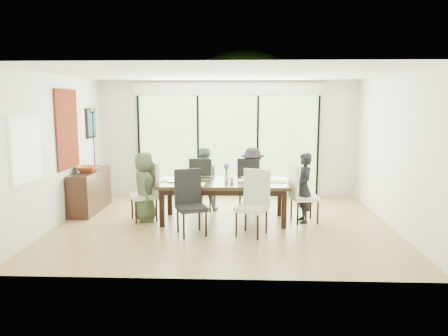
{
  "coord_description": "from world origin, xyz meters",
  "views": [
    {
      "loc": [
        0.32,
        -7.73,
        2.23
      ],
      "look_at": [
        0.0,
        0.25,
        1.0
      ],
      "focal_mm": 35.0,
      "sensor_mm": 36.0,
      "label": 1
    }
  ],
  "objects_px": {
    "chair_left_end": "(144,192)",
    "vase": "(226,178)",
    "chair_right_end": "(305,193)",
    "chair_far_left": "(203,183)",
    "person_far_left": "(203,179)",
    "cup_b": "(232,180)",
    "bowl": "(87,169)",
    "table_top": "(224,183)",
    "person_left_end": "(145,187)",
    "cup_a": "(187,177)",
    "sideboard": "(90,191)",
    "laptop": "(177,182)",
    "chair_near_right": "(252,203)",
    "person_far_right": "(252,179)",
    "cup_c": "(267,178)",
    "person_right_end": "(304,188)",
    "chair_far_right": "(252,184)",
    "chair_near_left": "(192,203)"
  },
  "relations": [
    {
      "from": "person_right_end",
      "to": "laptop",
      "type": "bearing_deg",
      "value": -95.72
    },
    {
      "from": "chair_far_right",
      "to": "cup_c",
      "type": "bearing_deg",
      "value": 130.69
    },
    {
      "from": "chair_right_end",
      "to": "person_far_right",
      "type": "xyz_separation_m",
      "value": [
        -0.95,
        0.83,
        0.1
      ]
    },
    {
      "from": "chair_right_end",
      "to": "chair_far_left",
      "type": "height_order",
      "value": "same"
    },
    {
      "from": "vase",
      "to": "laptop",
      "type": "xyz_separation_m",
      "value": [
        -0.9,
        -0.15,
        -0.05
      ]
    },
    {
      "from": "table_top",
      "to": "laptop",
      "type": "relative_size",
      "value": 7.27
    },
    {
      "from": "chair_far_right",
      "to": "person_far_left",
      "type": "relative_size",
      "value": 0.85
    },
    {
      "from": "vase",
      "to": "bowl",
      "type": "relative_size",
      "value": 0.27
    },
    {
      "from": "chair_near_right",
      "to": "chair_far_left",
      "type": "bearing_deg",
      "value": 143.04
    },
    {
      "from": "person_far_left",
      "to": "cup_b",
      "type": "height_order",
      "value": "person_far_left"
    },
    {
      "from": "person_far_left",
      "to": "cup_b",
      "type": "distance_m",
      "value": 1.12
    },
    {
      "from": "cup_b",
      "to": "chair_far_left",
      "type": "bearing_deg",
      "value": 122.28
    },
    {
      "from": "table_top",
      "to": "person_left_end",
      "type": "relative_size",
      "value": 1.86
    },
    {
      "from": "chair_right_end",
      "to": "cup_a",
      "type": "relative_size",
      "value": 8.87
    },
    {
      "from": "chair_far_right",
      "to": "cup_b",
      "type": "distance_m",
      "value": 1.06
    },
    {
      "from": "chair_near_right",
      "to": "person_left_end",
      "type": "xyz_separation_m",
      "value": [
        -1.98,
        0.87,
        0.1
      ]
    },
    {
      "from": "bowl",
      "to": "chair_near_right",
      "type": "bearing_deg",
      "value": -23.88
    },
    {
      "from": "person_right_end",
      "to": "vase",
      "type": "distance_m",
      "value": 1.44
    },
    {
      "from": "chair_left_end",
      "to": "sideboard",
      "type": "relative_size",
      "value": 0.75
    },
    {
      "from": "cup_c",
      "to": "chair_far_left",
      "type": "bearing_deg",
      "value": 149.04
    },
    {
      "from": "table_top",
      "to": "vase",
      "type": "bearing_deg",
      "value": 45.0
    },
    {
      "from": "chair_near_right",
      "to": "cup_a",
      "type": "height_order",
      "value": "chair_near_right"
    },
    {
      "from": "person_right_end",
      "to": "cup_b",
      "type": "distance_m",
      "value": 1.34
    },
    {
      "from": "chair_near_left",
      "to": "table_top",
      "type": "bearing_deg",
      "value": 37.45
    },
    {
      "from": "chair_left_end",
      "to": "vase",
      "type": "height_order",
      "value": "chair_left_end"
    },
    {
      "from": "person_far_right",
      "to": "cup_c",
      "type": "relative_size",
      "value": 10.4
    },
    {
      "from": "person_far_left",
      "to": "vase",
      "type": "xyz_separation_m",
      "value": [
        0.5,
        -0.78,
        0.17
      ]
    },
    {
      "from": "chair_right_end",
      "to": "cup_b",
      "type": "height_order",
      "value": "chair_right_end"
    },
    {
      "from": "person_far_left",
      "to": "table_top",
      "type": "bearing_deg",
      "value": 115.16
    },
    {
      "from": "chair_left_end",
      "to": "cup_b",
      "type": "distance_m",
      "value": 1.67
    },
    {
      "from": "chair_far_right",
      "to": "chair_right_end",
      "type": "bearing_deg",
      "value": 160.44
    },
    {
      "from": "chair_left_end",
      "to": "chair_near_left",
      "type": "distance_m",
      "value": 1.33
    },
    {
      "from": "person_far_left",
      "to": "cup_b",
      "type": "relative_size",
      "value": 12.9
    },
    {
      "from": "chair_right_end",
      "to": "bowl",
      "type": "relative_size",
      "value": 2.51
    },
    {
      "from": "chair_right_end",
      "to": "person_far_left",
      "type": "height_order",
      "value": "person_far_left"
    },
    {
      "from": "cup_c",
      "to": "sideboard",
      "type": "xyz_separation_m",
      "value": [
        -3.56,
        0.57,
        -0.38
      ]
    },
    {
      "from": "vase",
      "to": "sideboard",
      "type": "bearing_deg",
      "value": 167.52
    },
    {
      "from": "chair_right_end",
      "to": "person_far_left",
      "type": "bearing_deg",
      "value": 55.81
    },
    {
      "from": "person_far_right",
      "to": "cup_a",
      "type": "bearing_deg",
      "value": 22.92
    },
    {
      "from": "laptop",
      "to": "bowl",
      "type": "height_order",
      "value": "bowl"
    },
    {
      "from": "cup_b",
      "to": "bowl",
      "type": "distance_m",
      "value": 2.98
    },
    {
      "from": "person_left_end",
      "to": "vase",
      "type": "distance_m",
      "value": 1.54
    },
    {
      "from": "cup_a",
      "to": "table_top",
      "type": "bearing_deg",
      "value": -12.09
    },
    {
      "from": "chair_near_left",
      "to": "cup_a",
      "type": "relative_size",
      "value": 8.87
    },
    {
      "from": "person_far_right",
      "to": "cup_b",
      "type": "xyz_separation_m",
      "value": [
        -0.4,
        -0.93,
        0.15
      ]
    },
    {
      "from": "chair_near_right",
      "to": "vase",
      "type": "xyz_separation_m",
      "value": [
        -0.45,
        0.92,
        0.26
      ]
    },
    {
      "from": "laptop",
      "to": "person_right_end",
      "type": "bearing_deg",
      "value": -12.71
    },
    {
      "from": "chair_far_right",
      "to": "table_top",
      "type": "bearing_deg",
      "value": 79.35
    },
    {
      "from": "chair_near_right",
      "to": "chair_far_right",
      "type": "bearing_deg",
      "value": 112.46
    },
    {
      "from": "chair_left_end",
      "to": "chair_near_left",
      "type": "relative_size",
      "value": 1.0
    }
  ]
}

